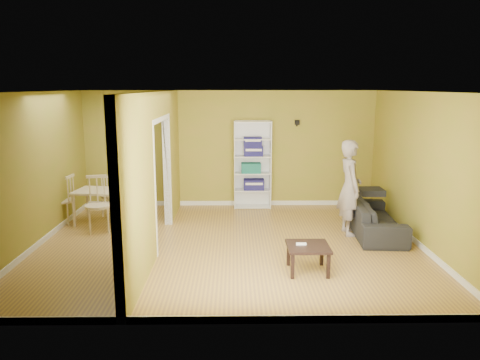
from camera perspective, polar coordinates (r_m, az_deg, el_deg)
name	(u,v)px	position (r m, az deg, el deg)	size (l,w,h in m)	color
room_shell	(228,171)	(7.82, -1.45, 1.14)	(6.50, 6.50, 6.50)	#B9913B
partition	(156,171)	(7.93, -10.16, 1.11)	(0.22, 5.50, 2.60)	#A38935
wall_speaker	(297,122)	(10.51, 6.98, 6.98)	(0.10, 0.10, 0.10)	black
sofa	(374,213)	(9.03, 16.08, -3.83)	(0.88, 2.05, 0.78)	black
person	(350,179)	(8.72, 13.27, 0.07)	(0.58, 0.75, 2.05)	slate
bookshelf	(252,164)	(10.45, 1.53, 1.92)	(0.82, 0.36, 1.95)	white
paper_box_navy_a	(254,184)	(10.48, 1.70, -0.53)	(0.45, 0.29, 0.23)	#141754
paper_box_teal	(251,168)	(10.41, 1.35, 1.49)	(0.43, 0.28, 0.22)	teal
paper_box_navy_b	(253,151)	(10.35, 1.65, 3.55)	(0.41, 0.27, 0.21)	navy
paper_box_navy_c	(253,142)	(10.33, 1.56, 4.64)	(0.40, 0.26, 0.20)	navy
coffee_table	(308,249)	(6.98, 8.29, -8.36)	(0.61, 0.61, 0.41)	#35201B
game_controller	(301,244)	(6.96, 7.47, -7.73)	(0.15, 0.04, 0.03)	white
dining_table	(104,194)	(9.63, -16.27, -1.63)	(1.08, 0.72, 0.68)	#CABE8F
chair_left	(63,199)	(9.89, -20.78, -2.21)	(0.45, 0.45, 0.99)	tan
chair_near	(98,204)	(9.12, -16.94, -2.84)	(0.48, 0.48, 1.05)	tan
chair_far	(111,195)	(10.20, -15.47, -1.76)	(0.41, 0.41, 0.89)	tan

